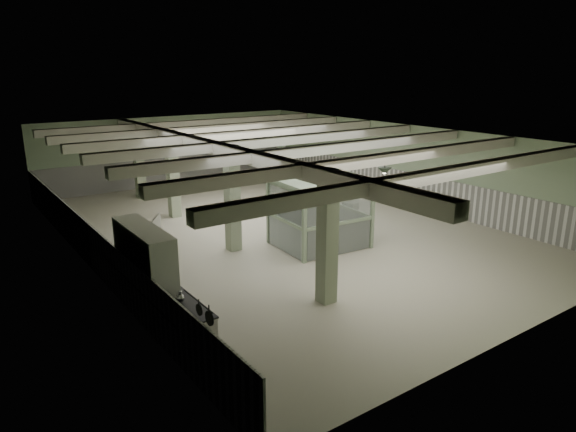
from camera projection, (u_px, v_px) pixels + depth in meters
floor at (278, 229)px, 19.84m from camera, size 20.00×20.00×0.00m
ceiling at (277, 136)px, 18.84m from camera, size 14.00×20.00×0.02m
wall_back at (172, 151)px, 27.19m from camera, size 14.00×0.02×3.60m
wall_front at (527, 263)px, 11.49m from camera, size 14.00×0.02×3.60m
wall_left at (85, 213)px, 15.46m from camera, size 0.02×20.00×3.60m
wall_right at (405, 165)px, 23.22m from camera, size 0.02×20.00×3.60m
wainscot_left at (90, 246)px, 15.77m from camera, size 0.05×19.90×1.50m
wainscot_right at (403, 187)px, 23.50m from camera, size 0.05×19.90×1.50m
wainscot_back at (173, 170)px, 27.46m from camera, size 13.90×0.05×1.50m
girder at (217, 148)px, 17.52m from camera, size 0.45×19.90×0.40m
beam_a at (443, 174)px, 13.00m from camera, size 13.90×0.35×0.32m
beam_b at (373, 160)px, 14.97m from camera, size 13.90×0.35×0.32m
beam_c at (319, 150)px, 16.93m from camera, size 13.90×0.35×0.32m
beam_d at (277, 141)px, 18.89m from camera, size 13.90×0.35×0.32m
beam_e at (243, 134)px, 20.85m from camera, size 13.90×0.35×0.32m
beam_f at (214, 129)px, 22.81m from camera, size 13.90×0.35×0.32m
beam_g at (190, 124)px, 24.77m from camera, size 13.90×0.35×0.32m
column_a at (327, 237)px, 13.25m from camera, size 0.42×0.42×3.60m
column_b at (232, 199)px, 17.17m from camera, size 0.42×0.42×3.60m
column_c at (173, 174)px, 21.09m from camera, size 0.42×0.42×3.60m
column_d at (139, 161)px, 24.23m from camera, size 0.42×0.42×3.60m
hook_rail at (198, 301)px, 9.52m from camera, size 0.02×1.20×0.02m
pendant_front at (384, 171)px, 15.35m from camera, size 0.44×0.44×0.22m
pendant_mid at (281, 148)px, 19.66m from camera, size 0.44×0.44×0.22m
pendant_back at (219, 135)px, 23.59m from camera, size 0.44×0.44×0.22m
prep_counter at (153, 297)px, 12.90m from camera, size 0.93×5.34×0.91m
pitcher_near at (124, 251)px, 14.50m from camera, size 0.24×0.26×0.27m
pitcher_far at (180, 297)px, 11.60m from camera, size 0.20×0.22×0.27m
veg_colander at (135, 268)px, 13.36m from camera, size 0.49×0.49×0.18m
orange_bowl at (148, 269)px, 13.44m from camera, size 0.28×0.28×0.10m
skillet_near at (209, 318)px, 9.33m from camera, size 0.04×0.28×0.28m
skillet_far at (199, 310)px, 9.67m from camera, size 0.03×0.23×0.23m
walkin_cooler at (147, 269)px, 12.69m from camera, size 1.12×2.66×2.44m
guard_booth at (320, 199)px, 17.63m from camera, size 3.19×2.76×2.43m
filing_cabinet at (350, 217)px, 19.39m from camera, size 0.47×0.60×1.16m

